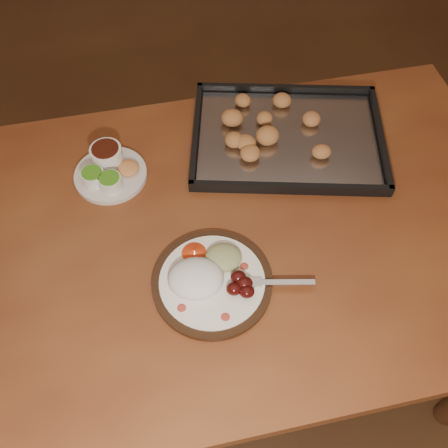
{
  "coord_description": "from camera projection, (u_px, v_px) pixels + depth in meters",
  "views": [
    {
      "loc": [
        0.23,
        -0.83,
        1.71
      ],
      "look_at": [
        0.26,
        -0.2,
        0.77
      ],
      "focal_mm": 40.0,
      "sensor_mm": 36.0,
      "label": 1
    }
  ],
  "objects": [
    {
      "name": "dinner_plate",
      "position": [
        209.0,
        279.0,
        1.06
      ],
      "size": [
        0.35,
        0.26,
        0.06
      ],
      "rotation": [
        0.0,
        0.0,
        -0.1
      ],
      "color": "black",
      "rests_on": "dining_table"
    },
    {
      "name": "condiment_saucer",
      "position": [
        108.0,
        170.0,
        1.22
      ],
      "size": [
        0.18,
        0.18,
        0.06
      ],
      "rotation": [
        0.0,
        0.0,
        -0.09
      ],
      "color": "silver",
      "rests_on": "dining_table"
    },
    {
      "name": "ground",
      "position": [
        153.0,
        298.0,
        1.88
      ],
      "size": [
        4.0,
        4.0,
        0.0
      ],
      "primitive_type": "plane",
      "color": "#54391D",
      "rests_on": "ground"
    },
    {
      "name": "baking_tray",
      "position": [
        287.0,
        136.0,
        1.3
      ],
      "size": [
        0.52,
        0.4,
        0.05
      ],
      "rotation": [
        0.0,
        0.0,
        -0.08
      ],
      "color": "black",
      "rests_on": "dining_table"
    },
    {
      "name": "dining_table",
      "position": [
        216.0,
        253.0,
        1.23
      ],
      "size": [
        1.63,
        1.13,
        0.75
      ],
      "rotation": [
        0.0,
        0.0,
        0.17
      ],
      "color": "brown",
      "rests_on": "ground"
    }
  ]
}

